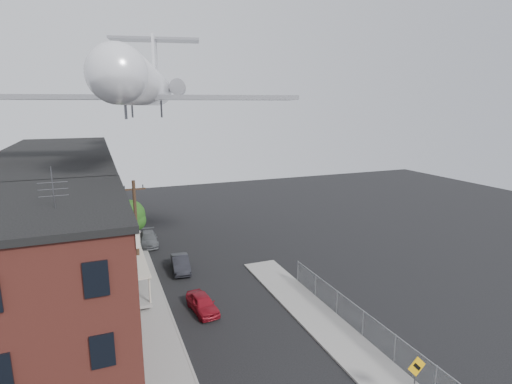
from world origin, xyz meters
TOP-DOWN VIEW (x-y plane):
  - sidewalk_left at (-5.50, 24.00)m, footprint 3.00×62.00m
  - sidewalk_right at (5.50, 6.00)m, footprint 3.00×26.00m
  - curb_left at (-4.05, 24.00)m, footprint 0.15×62.00m
  - curb_right at (4.05, 6.00)m, footprint 0.15×26.00m
  - corner_building at (-12.00, 7.00)m, footprint 10.31×12.30m
  - row_house_a at (-11.96, 16.50)m, footprint 11.98×7.00m
  - row_house_b at (-11.96, 23.50)m, footprint 11.98×7.00m
  - row_house_c at (-11.96, 30.50)m, footprint 11.98×7.00m
  - row_house_d at (-11.96, 37.50)m, footprint 11.98×7.00m
  - row_house_e at (-11.96, 44.50)m, footprint 11.98×7.00m
  - chainlink_fence at (7.00, 5.00)m, footprint 0.06×18.06m
  - warning_sign at (5.60, -1.03)m, footprint 1.10×0.11m
  - utility_pole at (-5.60, 18.00)m, footprint 1.80×0.26m
  - street_tree at (-5.27, 27.92)m, footprint 3.22×3.20m
  - car_near at (-1.80, 12.11)m, footprint 1.97×3.96m
  - car_mid at (-1.80, 20.04)m, footprint 1.82×4.30m
  - car_far at (-3.60, 28.36)m, footprint 2.13×4.69m
  - airplane at (-3.72, 22.78)m, footprint 25.66×29.33m

SIDE VIEW (x-z plane):
  - sidewalk_left at x=-5.50m, z-range 0.00..0.12m
  - sidewalk_right at x=5.50m, z-range 0.00..0.12m
  - curb_left at x=-4.05m, z-range 0.00..0.14m
  - curb_right at x=4.05m, z-range 0.00..0.14m
  - car_near at x=-1.80m, z-range 0.00..1.30m
  - car_far at x=-3.60m, z-range 0.00..1.33m
  - car_mid at x=-1.80m, z-range 0.00..1.38m
  - chainlink_fence at x=7.00m, z-range 0.05..1.95m
  - warning_sign at x=5.60m, z-range 0.48..3.28m
  - street_tree at x=-5.27m, z-range 0.85..6.05m
  - utility_pole at x=-5.60m, z-range 0.17..9.17m
  - row_house_a at x=-11.96m, z-range -0.02..10.28m
  - row_house_b at x=-11.96m, z-range -0.02..10.28m
  - row_house_c at x=-11.96m, z-range -0.02..10.28m
  - row_house_d at x=-11.96m, z-range -0.02..10.28m
  - row_house_e at x=-11.96m, z-range -0.02..10.28m
  - corner_building at x=-12.00m, z-range -0.91..11.24m
  - airplane at x=-3.72m, z-range 12.28..20.72m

